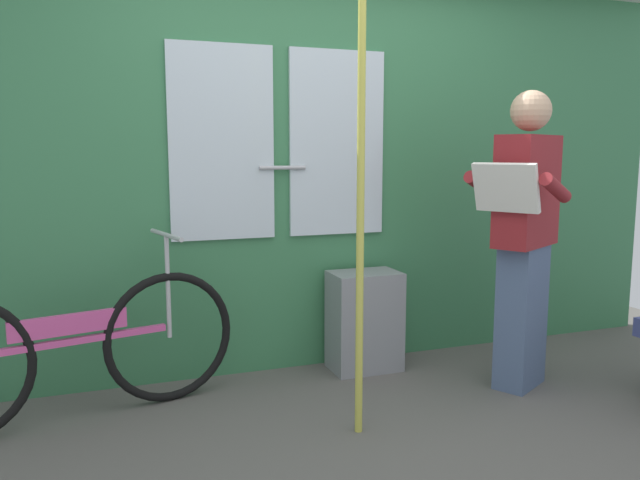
% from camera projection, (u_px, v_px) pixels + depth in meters
% --- Properties ---
extents(ground_plane, '(6.11, 4.24, 0.04)m').
position_uv_depth(ground_plane, '(410.00, 461.00, 2.74)').
color(ground_plane, '#56544F').
extents(train_door_wall, '(5.11, 0.28, 2.40)m').
position_uv_depth(train_door_wall, '(310.00, 163.00, 3.78)').
color(train_door_wall, '#387A4C').
rests_on(train_door_wall, ground_plane).
extents(bicycle_near_door, '(1.66, 0.54, 0.91)m').
position_uv_depth(bicycle_near_door, '(69.00, 349.00, 3.03)').
color(bicycle_near_door, black).
rests_on(bicycle_near_door, ground_plane).
extents(passenger_reading_newspaper, '(0.62, 0.57, 1.65)m').
position_uv_depth(passenger_reading_newspaper, '(524.00, 234.00, 3.45)').
color(passenger_reading_newspaper, slate).
rests_on(passenger_reading_newspaper, ground_plane).
extents(trash_bin_by_wall, '(0.41, 0.28, 0.60)m').
position_uv_depth(trash_bin_by_wall, '(364.00, 321.00, 3.81)').
color(trash_bin_by_wall, gray).
rests_on(trash_bin_by_wall, ground_plane).
extents(handrail_pole, '(0.04, 0.04, 2.36)m').
position_uv_depth(handrail_pole, '(361.00, 183.00, 2.82)').
color(handrail_pole, '#C6C14C').
rests_on(handrail_pole, ground_plane).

